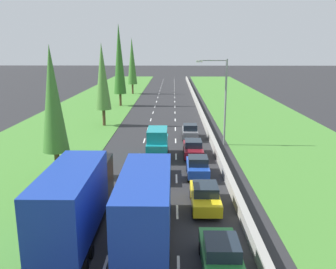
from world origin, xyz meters
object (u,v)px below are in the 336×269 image
object	(u,v)px
yellow_sedan_right_lane_third	(205,196)
teal_van_centre_lane	(158,143)
orange_hatchback_centre_lane	(157,168)
blue_box_truck_left_lane	(76,200)
blue_box_truck_centre_lane	(147,205)
blue_hatchback_right_lane	(198,166)
poplar_tree_third	(102,77)
poplar_tree_fifth	(132,61)
grey_hatchback_right_lane	(190,132)
maroon_sedan_right_lane	(193,148)
green_sedan_right_lane	(221,256)
street_light_mast	(222,96)
poplar_tree_second	(53,100)
poplar_tree_fourth	(119,59)

from	to	relation	value
yellow_sedan_right_lane_third	teal_van_centre_lane	bearing A→B (deg)	107.76
orange_hatchback_centre_lane	blue_box_truck_left_lane	size ratio (longest dim) A/B	0.41
teal_van_centre_lane	blue_box_truck_left_lane	world-z (taller)	blue_box_truck_left_lane
blue_box_truck_centre_lane	blue_hatchback_right_lane	distance (m)	10.99
poplar_tree_third	poplar_tree_fifth	world-z (taller)	poplar_tree_fifth
blue_box_truck_centre_lane	grey_hatchback_right_lane	bearing A→B (deg)	81.87
blue_hatchback_right_lane	maroon_sedan_right_lane	bearing A→B (deg)	90.82
blue_box_truck_left_lane	blue_hatchback_right_lane	distance (m)	12.22
green_sedan_right_lane	street_light_mast	xyz separation A→B (m)	(2.83, 22.58, 4.42)
blue_box_truck_centre_lane	green_sedan_right_lane	bearing A→B (deg)	-34.14
poplar_tree_second	blue_box_truck_left_lane	bearing A→B (deg)	-66.95
blue_box_truck_left_lane	poplar_tree_second	world-z (taller)	poplar_tree_second
orange_hatchback_centre_lane	poplar_tree_third	xyz separation A→B (m)	(-7.87, 19.94, 5.59)
yellow_sedan_right_lane_third	teal_van_centre_lane	size ratio (longest dim) A/B	0.92
poplar_tree_fifth	blue_box_truck_centre_lane	bearing A→B (deg)	-83.11
orange_hatchback_centre_lane	grey_hatchback_right_lane	xyz separation A→B (m)	(3.19, 12.97, 0.00)
yellow_sedan_right_lane_third	blue_box_truck_centre_lane	bearing A→B (deg)	-127.36
poplar_tree_fourth	street_light_mast	world-z (taller)	poplar_tree_fourth
green_sedan_right_lane	orange_hatchback_centre_lane	distance (m)	12.81
grey_hatchback_right_lane	blue_box_truck_left_lane	bearing A→B (deg)	-107.59
blue_box_truck_centre_lane	yellow_sedan_right_lane_third	xyz separation A→B (m)	(3.43, 4.49, -1.37)
blue_box_truck_centre_lane	poplar_tree_fourth	bearing A→B (deg)	99.73
poplar_tree_second	poplar_tree_fifth	world-z (taller)	poplar_tree_fifth
blue_box_truck_left_lane	poplar_tree_fourth	distance (m)	46.58
poplar_tree_fourth	maroon_sedan_right_lane	bearing A→B (deg)	-69.88
maroon_sedan_right_lane	grey_hatchback_right_lane	world-z (taller)	grey_hatchback_right_lane
grey_hatchback_right_lane	street_light_mast	distance (m)	6.05
blue_box_truck_left_lane	poplar_tree_fifth	world-z (taller)	poplar_tree_fifth
maroon_sedan_right_lane	poplar_tree_second	world-z (taller)	poplar_tree_second
blue_hatchback_right_lane	grey_hatchback_right_lane	size ratio (longest dim) A/B	1.00
teal_van_centre_lane	poplar_tree_second	size ratio (longest dim) A/B	0.47
orange_hatchback_centre_lane	teal_van_centre_lane	xyz separation A→B (m)	(-0.18, 5.63, 0.56)
poplar_tree_third	poplar_tree_fifth	size ratio (longest dim) A/B	0.88
maroon_sedan_right_lane	teal_van_centre_lane	bearing A→B (deg)	-173.84
poplar_tree_fourth	poplar_tree_fifth	size ratio (longest dim) A/B	1.16
green_sedan_right_lane	blue_hatchback_right_lane	size ratio (longest dim) A/B	1.15
grey_hatchback_right_lane	street_light_mast	bearing A→B (deg)	-40.68
blue_hatchback_right_lane	street_light_mast	bearing A→B (deg)	72.44
blue_box_truck_left_lane	poplar_tree_third	world-z (taller)	poplar_tree_third
poplar_tree_fifth	street_light_mast	world-z (taller)	poplar_tree_fifth
teal_van_centre_lane	poplar_tree_fifth	xyz separation A→B (m)	(-7.60, 48.19, 5.75)
green_sedan_right_lane	poplar_tree_third	xyz separation A→B (m)	(-11.39, 32.26, 5.62)
orange_hatchback_centre_lane	grey_hatchback_right_lane	distance (m)	13.35
blue_hatchback_right_lane	maroon_sedan_right_lane	distance (m)	5.49
green_sedan_right_lane	poplar_tree_fourth	distance (m)	50.88
blue_hatchback_right_lane	poplar_tree_fifth	distance (m)	54.81
poplar_tree_fourth	poplar_tree_fifth	world-z (taller)	poplar_tree_fourth
green_sedan_right_lane	poplar_tree_fifth	size ratio (longest dim) A/B	0.37
green_sedan_right_lane	poplar_tree_fourth	bearing A→B (deg)	103.29
orange_hatchback_centre_lane	green_sedan_right_lane	bearing A→B (deg)	-74.08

